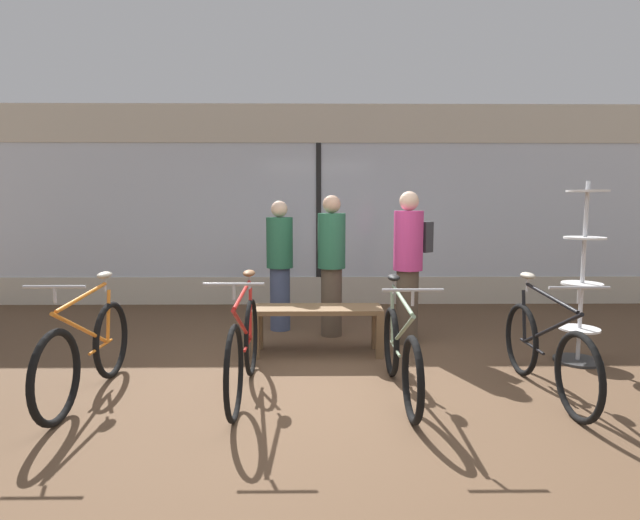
{
  "coord_description": "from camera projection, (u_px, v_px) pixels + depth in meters",
  "views": [
    {
      "loc": [
        -0.07,
        -4.35,
        1.65
      ],
      "look_at": [
        0.0,
        1.75,
        0.95
      ],
      "focal_mm": 28.0,
      "sensor_mm": 36.0,
      "label": 1
    }
  ],
  "objects": [
    {
      "name": "ground_plane",
      "position": [
        322.0,
        386.0,
        4.51
      ],
      "size": [
        24.0,
        24.0,
        0.0
      ],
      "primitive_type": "plane",
      "color": "brown"
    },
    {
      "name": "customer_by_window",
      "position": [
        331.0,
        260.0,
        6.16
      ],
      "size": [
        0.4,
        0.53,
        1.74
      ],
      "color": "brown",
      "rests_on": "ground_plane"
    },
    {
      "name": "customer_mid_floor",
      "position": [
        409.0,
        262.0,
        5.83
      ],
      "size": [
        0.56,
        0.53,
        1.78
      ],
      "color": "brown",
      "rests_on": "ground_plane"
    },
    {
      "name": "bicycle_far_left",
      "position": [
        87.0,
        352.0,
        4.22
      ],
      "size": [
        0.46,
        1.75,
        1.04
      ],
      "color": "black",
      "rests_on": "ground_plane"
    },
    {
      "name": "bicycle_far_right",
      "position": [
        546.0,
        351.0,
        4.28
      ],
      "size": [
        0.46,
        1.74,
        1.03
      ],
      "color": "black",
      "rests_on": "ground_plane"
    },
    {
      "name": "accessory_rack",
      "position": [
        582.0,
        290.0,
        5.12
      ],
      "size": [
        0.48,
        0.48,
        1.87
      ],
      "color": "#333333",
      "rests_on": "ground_plane"
    },
    {
      "name": "customer_near_rack",
      "position": [
        280.0,
        263.0,
        6.44
      ],
      "size": [
        0.45,
        0.45,
        1.68
      ],
      "color": "#424C6B",
      "rests_on": "ground_plane"
    },
    {
      "name": "bicycle_right",
      "position": [
        400.0,
        353.0,
        4.27
      ],
      "size": [
        0.46,
        1.7,
        1.01
      ],
      "color": "black",
      "rests_on": "ground_plane"
    },
    {
      "name": "display_bench",
      "position": [
        318.0,
        316.0,
        5.45
      ],
      "size": [
        1.4,
        0.44,
        0.52
      ],
      "color": "brown",
      "rests_on": "ground_plane"
    },
    {
      "name": "shop_back_wall",
      "position": [
        319.0,
        204.0,
        8.02
      ],
      "size": [
        12.0,
        0.08,
        3.2
      ],
      "color": "beige",
      "rests_on": "ground_plane"
    },
    {
      "name": "bicycle_left",
      "position": [
        244.0,
        348.0,
        4.29
      ],
      "size": [
        0.46,
        1.76,
        1.05
      ],
      "color": "black",
      "rests_on": "ground_plane"
    }
  ]
}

